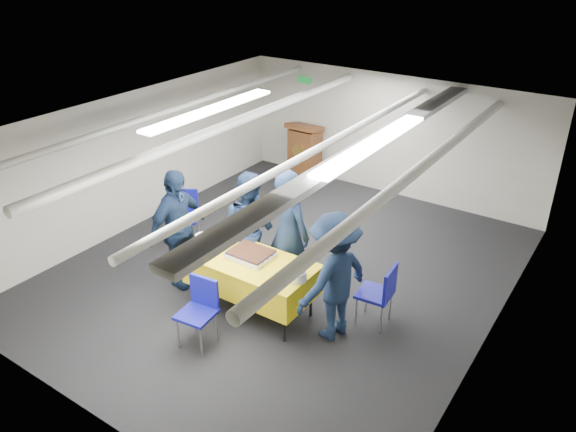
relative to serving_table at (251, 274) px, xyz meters
The scene contains 14 objects.
ground 1.22m from the serving_table, 99.94° to the left, with size 7.00×7.00×0.00m, color black.
room_shell 1.94m from the serving_table, 93.63° to the left, with size 6.00×7.00×2.30m.
serving_table is the anchor object (origin of this frame).
sheet_cake 0.27m from the serving_table, 124.89° to the left, with size 0.56×0.44×0.10m.
plate_stack_left 0.83m from the serving_table, behind, with size 0.25×0.25×0.16m.
plate_stack_right 0.81m from the serving_table, ahead, with size 0.23×0.23×0.17m.
podium 4.48m from the serving_table, 113.49° to the left, with size 0.62×0.53×1.25m.
chair_near 0.87m from the serving_table, 97.82° to the right, with size 0.46×0.46×0.87m.
chair_right 1.70m from the serving_table, 22.80° to the left, with size 0.45×0.45×0.87m.
chair_left 2.26m from the serving_table, 155.56° to the left, with size 0.58×0.58×0.87m.
sailor_a 0.75m from the serving_table, 76.08° to the left, with size 0.68×0.44×1.86m, color #0E1A32.
sailor_b 0.81m from the serving_table, 128.34° to the left, with size 0.82×0.64×1.69m, color #0E1A32.
sailor_c 1.28m from the serving_table, behind, with size 1.03×0.43×1.75m, color #0E1A32.
sailor_d 1.19m from the serving_table, ahead, with size 1.09×0.63×1.69m, color #0E1A32.
Camera 1 is at (4.07, -5.95, 4.56)m, focal length 35.00 mm.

